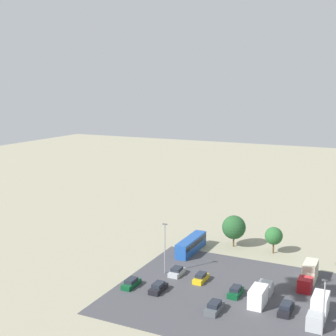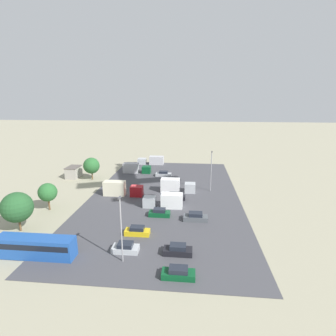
{
  "view_description": "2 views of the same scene",
  "coord_description": "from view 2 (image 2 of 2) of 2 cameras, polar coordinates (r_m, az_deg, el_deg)",
  "views": [
    {
      "loc": [
        -10.91,
        81.09,
        35.73
      ],
      "look_at": [
        13.92,
        29.77,
        25.58
      ],
      "focal_mm": 50.0,
      "sensor_mm": 36.0,
      "label": 1
    },
    {
      "loc": [
        58.62,
        14.46,
        22.83
      ],
      "look_at": [
        1.7,
        9.01,
        7.34
      ],
      "focal_mm": 28.0,
      "sensor_mm": 36.0,
      "label": 2
    }
  ],
  "objects": [
    {
      "name": "parked_truck_4",
      "position": [
        91.9,
        -3.41,
        1.64
      ],
      "size": [
        2.52,
        9.0,
        2.85
      ],
      "rotation": [
        0.0,
        0.0,
        3.14
      ],
      "color": "#ADB2B7",
      "rests_on": "ground"
    },
    {
      "name": "shed_building",
      "position": [
        81.66,
        -19.85,
        -0.83
      ],
      "size": [
        5.13,
        3.48,
        3.21
      ],
      "color": "#9E998E",
      "rests_on": "ground"
    },
    {
      "name": "parked_truck_3",
      "position": [
        56.16,
        -0.57,
        -7.18
      ],
      "size": [
        2.35,
        8.38,
        3.07
      ],
      "rotation": [
        0.0,
        0.0,
        3.14
      ],
      "color": "#ADB2B7",
      "rests_on": "ground"
    },
    {
      "name": "tree_near_shed",
      "position": [
        52.6,
        -30.0,
        -7.42
      ],
      "size": [
        5.29,
        5.29,
        7.12
      ],
      "color": "brown",
      "rests_on": "ground"
    },
    {
      "name": "bus",
      "position": [
        44.42,
        -26.87,
        -14.95
      ],
      "size": [
        2.54,
        11.59,
        3.12
      ],
      "color": "#1E4C9E",
      "rests_on": "ground"
    },
    {
      "name": "tree_apron_far",
      "position": [
        59.62,
        -24.73,
        -4.83
      ],
      "size": [
        3.81,
        3.81,
        5.79
      ],
      "color": "brown",
      "rests_on": "ground"
    },
    {
      "name": "parked_car_7",
      "position": [
        50.99,
        6.0,
        -10.58
      ],
      "size": [
        1.96,
        4.59,
        1.62
      ],
      "color": "#4C5156",
      "rests_on": "ground"
    },
    {
      "name": "parked_car_3",
      "position": [
        46.29,
        -6.7,
        -13.5
      ],
      "size": [
        1.75,
        4.24,
        1.52
      ],
      "color": "gold",
      "rests_on": "ground"
    },
    {
      "name": "parked_truck_0",
      "position": [
        63.67,
        -10.24,
        -4.52
      ],
      "size": [
        2.31,
        9.33,
        3.44
      ],
      "color": "maroon",
      "rests_on": "ground"
    },
    {
      "name": "parked_truck_1",
      "position": [
        81.99,
        -7.13,
        -0.07
      ],
      "size": [
        2.39,
        8.51,
        3.01
      ],
      "color": "#0C4723",
      "rests_on": "ground"
    },
    {
      "name": "parked_car_2",
      "position": [
        41.03,
        2.16,
        -17.43
      ],
      "size": [
        1.87,
        4.32,
        1.57
      ],
      "rotation": [
        0.0,
        0.0,
        3.14
      ],
      "color": "black",
      "rests_on": "ground"
    },
    {
      "name": "light_pole_lot_edge",
      "position": [
        37.65,
        -10.17,
        -12.6
      ],
      "size": [
        0.9,
        0.28,
        9.85
      ],
      "color": "gray",
      "rests_on": "ground"
    },
    {
      "name": "parked_car_1",
      "position": [
        77.94,
        -0.99,
        -1.32
      ],
      "size": [
        1.91,
        4.61,
        1.54
      ],
      "color": "#ADB2B7",
      "rests_on": "ground"
    },
    {
      "name": "tree_apron_mid",
      "position": [
        77.22,
        -16.33,
        0.49
      ],
      "size": [
        4.55,
        4.55,
        6.38
      ],
      "color": "brown",
      "rests_on": "ground"
    },
    {
      "name": "parking_lot_surface",
      "position": [
        63.22,
        -0.68,
        -5.97
      ],
      "size": [
        63.94,
        34.74,
        0.08
      ],
      "color": "#424247",
      "rests_on": "ground"
    },
    {
      "name": "parked_car_4",
      "position": [
        52.5,
        -1.86,
        -9.74
      ],
      "size": [
        1.81,
        4.18,
        1.57
      ],
      "color": "#0C4723",
      "rests_on": "ground"
    },
    {
      "name": "parked_car_5",
      "position": [
        42.09,
        -9.25,
        -16.79
      ],
      "size": [
        2.0,
        4.04,
        1.47
      ],
      "color": "#ADB2B7",
      "rests_on": "ground"
    },
    {
      "name": "ground_plane",
      "position": [
        64.55,
        -7.88,
        -5.7
      ],
      "size": [
        400.0,
        400.0,
        0.0
      ],
      "primitive_type": "plane",
      "color": "gray"
    },
    {
      "name": "parked_car_6",
      "position": [
        36.73,
        2.28,
        -21.91
      ],
      "size": [
        1.8,
        4.4,
        1.48
      ],
      "color": "#0C4723",
      "rests_on": "ground"
    },
    {
      "name": "parked_car_0",
      "position": [
        60.6,
        1.53,
        -6.22
      ],
      "size": [
        1.87,
        4.71,
        1.58
      ],
      "color": "black",
      "rests_on": "ground"
    },
    {
      "name": "light_pole_lot_centre",
      "position": [
        65.38,
        9.37,
        -0.36
      ],
      "size": [
        0.9,
        0.28,
        10.1
      ],
      "color": "gray",
      "rests_on": "ground"
    },
    {
      "name": "parked_truck_2",
      "position": [
        64.94,
        1.71,
        -3.92
      ],
      "size": [
        2.36,
        8.52,
        3.33
      ],
      "color": "#ADB2B7",
      "rests_on": "ground"
    }
  ]
}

